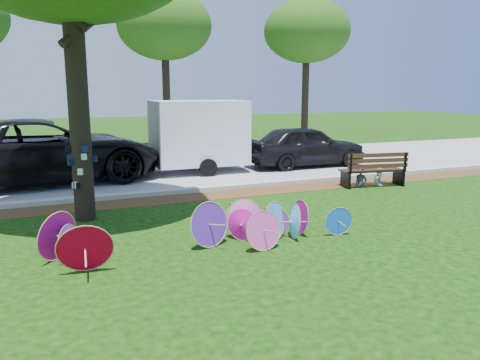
% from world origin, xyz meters
% --- Properties ---
extents(ground, '(90.00, 90.00, 0.00)m').
position_xyz_m(ground, '(0.00, 0.00, 0.00)').
color(ground, black).
rests_on(ground, ground).
extents(mulch_strip, '(90.00, 1.00, 0.01)m').
position_xyz_m(mulch_strip, '(0.00, 4.50, 0.01)').
color(mulch_strip, '#472D16').
rests_on(mulch_strip, ground).
extents(curb, '(90.00, 0.30, 0.12)m').
position_xyz_m(curb, '(0.00, 5.20, 0.06)').
color(curb, '#B7B5AD').
rests_on(curb, ground).
extents(street, '(90.00, 8.00, 0.01)m').
position_xyz_m(street, '(0.00, 9.35, 0.01)').
color(street, gray).
rests_on(street, ground).
extents(parasol_pile, '(5.87, 1.87, 0.88)m').
position_xyz_m(parasol_pile, '(-0.69, 0.59, 0.37)').
color(parasol_pile, '#50ADF2').
rests_on(parasol_pile, ground).
extents(black_van, '(7.49, 4.20, 1.98)m').
position_xyz_m(black_van, '(-3.46, 8.21, 0.99)').
color(black_van, black).
rests_on(black_van, ground).
extents(dark_pickup, '(4.54, 1.86, 1.54)m').
position_xyz_m(dark_pickup, '(5.62, 7.95, 0.77)').
color(dark_pickup, black).
rests_on(dark_pickup, ground).
extents(cargo_trailer, '(3.15, 2.04, 2.78)m').
position_xyz_m(cargo_trailer, '(1.57, 8.30, 1.39)').
color(cargo_trailer, white).
rests_on(cargo_trailer, ground).
extents(park_bench, '(2.05, 1.06, 1.02)m').
position_xyz_m(park_bench, '(5.58, 3.96, 0.51)').
color(park_bench, black).
rests_on(park_bench, ground).
extents(person_left, '(0.42, 0.28, 1.13)m').
position_xyz_m(person_left, '(5.23, 4.01, 0.56)').
color(person_left, '#38414D').
rests_on(person_left, ground).
extents(person_right, '(0.53, 0.43, 1.00)m').
position_xyz_m(person_right, '(5.93, 4.01, 0.50)').
color(person_right, silver).
rests_on(person_right, ground).
extents(bg_trees, '(20.27, 5.56, 7.40)m').
position_xyz_m(bg_trees, '(1.61, 14.97, 5.77)').
color(bg_trees, black).
rests_on(bg_trees, ground).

